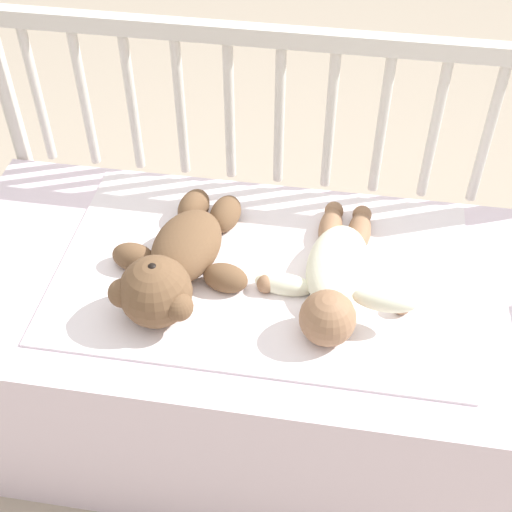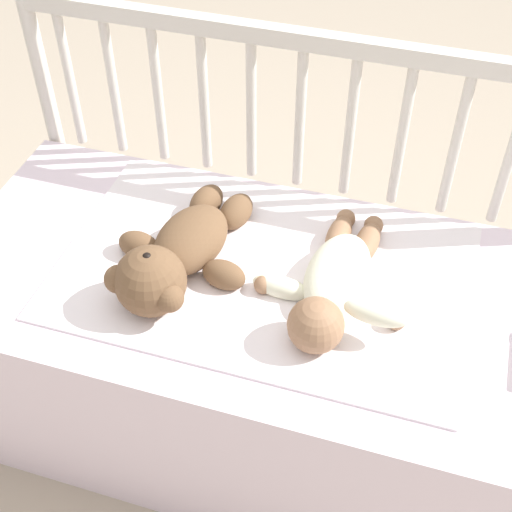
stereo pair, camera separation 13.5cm
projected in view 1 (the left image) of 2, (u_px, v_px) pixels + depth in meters
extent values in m
plane|color=tan|center=(255.00, 412.00, 1.71)|extent=(12.00, 12.00, 0.00)
cube|color=silver|center=(255.00, 353.00, 1.55)|extent=(1.25, 0.60, 0.46)
cylinder|color=beige|center=(28.00, 169.00, 1.72)|extent=(0.04, 0.04, 0.82)
cube|color=beige|center=(282.00, 37.00, 1.37)|extent=(1.22, 0.03, 0.04)
cylinder|color=beige|center=(38.00, 96.00, 1.56)|extent=(0.02, 0.02, 0.33)
cylinder|color=beige|center=(84.00, 100.00, 1.55)|extent=(0.02, 0.02, 0.33)
cylinder|color=beige|center=(132.00, 104.00, 1.54)|extent=(0.02, 0.02, 0.33)
cylinder|color=beige|center=(180.00, 108.00, 1.53)|extent=(0.02, 0.02, 0.33)
cylinder|color=beige|center=(230.00, 113.00, 1.52)|extent=(0.02, 0.02, 0.33)
cylinder|color=beige|center=(279.00, 117.00, 1.50)|extent=(0.02, 0.02, 0.33)
cylinder|color=beige|center=(330.00, 122.00, 1.49)|extent=(0.02, 0.02, 0.33)
cylinder|color=beige|center=(382.00, 126.00, 1.48)|extent=(0.02, 0.02, 0.33)
cylinder|color=beige|center=(434.00, 131.00, 1.47)|extent=(0.02, 0.02, 0.33)
cylinder|color=beige|center=(487.00, 136.00, 1.46)|extent=(0.02, 0.02, 0.33)
cube|color=white|center=(263.00, 271.00, 1.41)|extent=(0.80, 0.51, 0.01)
ellipsoid|color=brown|center=(187.00, 246.00, 1.40)|extent=(0.16, 0.21, 0.09)
sphere|color=brown|center=(156.00, 292.00, 1.28)|extent=(0.13, 0.13, 0.13)
sphere|color=beige|center=(154.00, 278.00, 1.25)|extent=(0.06, 0.06, 0.06)
sphere|color=black|center=(152.00, 268.00, 1.24)|extent=(0.02, 0.02, 0.02)
sphere|color=brown|center=(178.00, 307.00, 1.25)|extent=(0.05, 0.05, 0.05)
sphere|color=brown|center=(123.00, 293.00, 1.27)|extent=(0.05, 0.05, 0.05)
ellipsoid|color=brown|center=(225.00, 278.00, 1.36)|extent=(0.10, 0.07, 0.06)
ellipsoid|color=brown|center=(134.00, 257.00, 1.40)|extent=(0.10, 0.07, 0.06)
ellipsoid|color=brown|center=(225.00, 214.00, 1.49)|extent=(0.08, 0.11, 0.06)
ellipsoid|color=brown|center=(194.00, 207.00, 1.50)|extent=(0.08, 0.11, 0.06)
ellipsoid|color=#EAEACC|center=(338.00, 266.00, 1.37)|extent=(0.13, 0.23, 0.07)
sphere|color=#936B4C|center=(328.00, 318.00, 1.26)|extent=(0.10, 0.10, 0.10)
ellipsoid|color=#EAEACC|center=(384.00, 300.00, 1.26)|extent=(0.12, 0.05, 0.04)
ellipsoid|color=#EAEACC|center=(284.00, 284.00, 1.36)|extent=(0.12, 0.05, 0.04)
sphere|color=#936B4C|center=(402.00, 305.00, 1.32)|extent=(0.04, 0.04, 0.04)
sphere|color=#936B4C|center=(266.00, 284.00, 1.36)|extent=(0.04, 0.04, 0.04)
ellipsoid|color=#936B4C|center=(359.00, 232.00, 1.46)|extent=(0.05, 0.12, 0.05)
ellipsoid|color=#936B4C|center=(330.00, 228.00, 1.47)|extent=(0.05, 0.12, 0.05)
sphere|color=#936B4C|center=(362.00, 215.00, 1.50)|extent=(0.04, 0.04, 0.04)
sphere|color=#936B4C|center=(334.00, 211.00, 1.51)|extent=(0.04, 0.04, 0.04)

